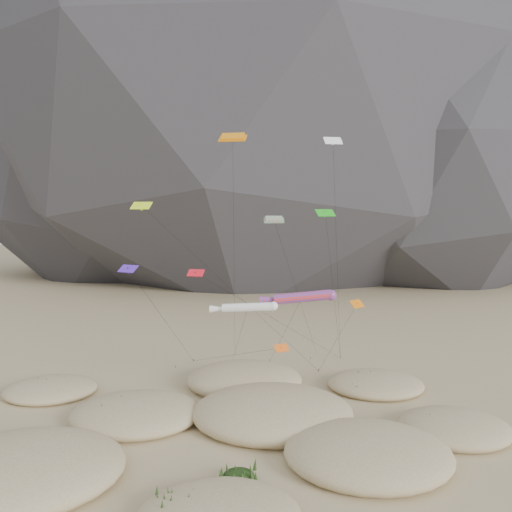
# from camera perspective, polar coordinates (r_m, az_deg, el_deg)

# --- Properties ---
(ground) EXTENTS (500.00, 500.00, 0.00)m
(ground) POSITION_cam_1_polar(r_m,az_deg,el_deg) (47.99, -0.80, -20.48)
(ground) COLOR #CCB789
(ground) RESTS_ON ground
(rock_headland) EXTENTS (226.37, 148.64, 177.50)m
(rock_headland) POSITION_cam_1_polar(r_m,az_deg,el_deg) (170.06, 1.28, 23.15)
(rock_headland) COLOR black
(rock_headland) RESTS_ON ground
(dunes) EXTENTS (52.17, 36.69, 3.85)m
(dunes) POSITION_cam_1_polar(r_m,az_deg,el_deg) (50.00, -3.03, -18.46)
(dunes) COLOR #CCB789
(dunes) RESTS_ON ground
(dune_grass) EXTENTS (43.08, 28.95, 1.41)m
(dune_grass) POSITION_cam_1_polar(r_m,az_deg,el_deg) (50.57, -2.32, -18.04)
(dune_grass) COLOR black
(dune_grass) RESTS_ON ground
(kite_stakes) EXTENTS (22.71, 5.63, 0.30)m
(kite_stakes) POSITION_cam_1_polar(r_m,az_deg,el_deg) (68.99, 0.82, -12.13)
(kite_stakes) COLOR #3F2D1E
(kite_stakes) RESTS_ON ground
(rainbow_tube_kite) EXTENTS (8.46, 11.63, 12.18)m
(rainbow_tube_kite) POSITION_cam_1_polar(r_m,az_deg,el_deg) (55.23, 5.01, -4.73)
(rainbow_tube_kite) COLOR #FF331A
(rainbow_tube_kite) RESTS_ON ground
(white_tube_kite) EXTENTS (7.38, 16.69, 11.18)m
(white_tube_kite) POSITION_cam_1_polar(r_m,az_deg,el_deg) (53.60, -1.27, -5.90)
(white_tube_kite) COLOR white
(white_tube_kite) RESTS_ON ground
(orange_parafoil) EXTENTS (3.16, 15.97, 29.20)m
(orange_parafoil) POSITION_cam_1_polar(r_m,az_deg,el_deg) (55.52, -2.68, 13.06)
(orange_parafoil) COLOR orange
(orange_parafoil) RESTS_ON ground
(multi_parafoil) EXTENTS (8.27, 14.61, 20.17)m
(multi_parafoil) POSITION_cam_1_polar(r_m,az_deg,el_deg) (57.00, 2.15, 3.91)
(multi_parafoil) COLOR #FF5B1A
(multi_parafoil) RESTS_ON ground
(delta_kites) EXTENTS (26.49, 19.45, 29.06)m
(delta_kites) POSITION_cam_1_polar(r_m,az_deg,el_deg) (55.18, -0.17, 1.48)
(delta_kites) COLOR orange
(delta_kites) RESTS_ON ground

